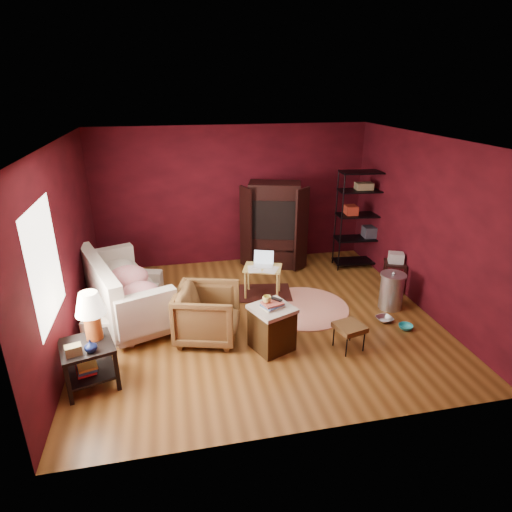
{
  "coord_description": "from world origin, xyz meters",
  "views": [
    {
      "loc": [
        -1.28,
        -5.91,
        3.52
      ],
      "look_at": [
        0.0,
        0.2,
        1.0
      ],
      "focal_mm": 30.0,
      "sensor_mm": 36.0,
      "label": 1
    }
  ],
  "objects_px": {
    "hamper": "(272,327)",
    "tv_armoire": "(274,224)",
    "sofa": "(126,294)",
    "laptop_desk": "(263,270)",
    "armchair": "(208,311)",
    "wire_shelving": "(362,216)",
    "side_table": "(89,331)"
  },
  "relations": [
    {
      "from": "hamper",
      "to": "side_table",
      "type": "bearing_deg",
      "value": -174.18
    },
    {
      "from": "armchair",
      "to": "tv_armoire",
      "type": "bearing_deg",
      "value": -17.27
    },
    {
      "from": "laptop_desk",
      "to": "tv_armoire",
      "type": "height_order",
      "value": "tv_armoire"
    },
    {
      "from": "armchair",
      "to": "wire_shelving",
      "type": "bearing_deg",
      "value": -41.96
    },
    {
      "from": "armchair",
      "to": "hamper",
      "type": "bearing_deg",
      "value": -101.75
    },
    {
      "from": "wire_shelving",
      "to": "tv_armoire",
      "type": "bearing_deg",
      "value": 172.52
    },
    {
      "from": "sofa",
      "to": "hamper",
      "type": "distance_m",
      "value": 2.51
    },
    {
      "from": "sofa",
      "to": "wire_shelving",
      "type": "bearing_deg",
      "value": -63.13
    },
    {
      "from": "armchair",
      "to": "laptop_desk",
      "type": "xyz_separation_m",
      "value": [
        1.09,
        1.18,
        0.05
      ]
    },
    {
      "from": "sofa",
      "to": "laptop_desk",
      "type": "distance_m",
      "value": 2.32
    },
    {
      "from": "armchair",
      "to": "tv_armoire",
      "type": "distance_m",
      "value": 2.98
    },
    {
      "from": "armchair",
      "to": "side_table",
      "type": "distance_m",
      "value": 1.68
    },
    {
      "from": "hamper",
      "to": "tv_armoire",
      "type": "relative_size",
      "value": 0.43
    },
    {
      "from": "hamper",
      "to": "wire_shelving",
      "type": "xyz_separation_m",
      "value": [
        2.45,
        2.53,
        0.74
      ]
    },
    {
      "from": "armchair",
      "to": "wire_shelving",
      "type": "xyz_separation_m",
      "value": [
        3.31,
        2.09,
        0.64
      ]
    },
    {
      "from": "hamper",
      "to": "sofa",
      "type": "bearing_deg",
      "value": 145.77
    },
    {
      "from": "side_table",
      "to": "tv_armoire",
      "type": "relative_size",
      "value": 0.7
    },
    {
      "from": "sofa",
      "to": "tv_armoire",
      "type": "relative_size",
      "value": 1.11
    },
    {
      "from": "wire_shelving",
      "to": "sofa",
      "type": "bearing_deg",
      "value": -161.03
    },
    {
      "from": "hamper",
      "to": "armchair",
      "type": "bearing_deg",
      "value": 152.42
    },
    {
      "from": "armchair",
      "to": "hamper",
      "type": "relative_size",
      "value": 1.18
    },
    {
      "from": "wire_shelving",
      "to": "laptop_desk",
      "type": "bearing_deg",
      "value": -152.65
    },
    {
      "from": "armchair",
      "to": "laptop_desk",
      "type": "bearing_deg",
      "value": -26.94
    },
    {
      "from": "armchair",
      "to": "side_table",
      "type": "xyz_separation_m",
      "value": [
        -1.5,
        -0.69,
        0.28
      ]
    },
    {
      "from": "sofa",
      "to": "side_table",
      "type": "bearing_deg",
      "value": -176.68
    },
    {
      "from": "sofa",
      "to": "armchair",
      "type": "distance_m",
      "value": 1.56
    },
    {
      "from": "tv_armoire",
      "to": "wire_shelving",
      "type": "height_order",
      "value": "wire_shelving"
    },
    {
      "from": "side_table",
      "to": "wire_shelving",
      "type": "bearing_deg",
      "value": 29.95
    },
    {
      "from": "sofa",
      "to": "side_table",
      "type": "distance_m",
      "value": 1.71
    },
    {
      "from": "sofa",
      "to": "hamper",
      "type": "xyz_separation_m",
      "value": [
        2.08,
        -1.41,
        -0.04
      ]
    },
    {
      "from": "side_table",
      "to": "tv_armoire",
      "type": "xyz_separation_m",
      "value": [
        3.11,
        3.15,
        0.18
      ]
    },
    {
      "from": "side_table",
      "to": "wire_shelving",
      "type": "xyz_separation_m",
      "value": [
        4.81,
        2.77,
        0.36
      ]
    }
  ]
}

